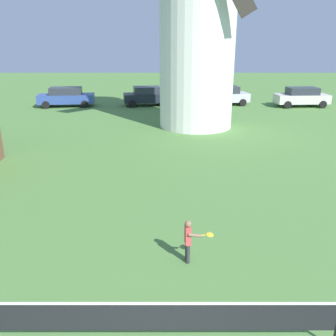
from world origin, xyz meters
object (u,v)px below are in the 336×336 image
at_px(parked_car_black, 148,96).
at_px(parked_car_blue, 68,97).
at_px(parked_car_silver, 225,95).
at_px(tennis_net, 168,317).
at_px(player_far, 190,239).
at_px(windmill, 200,5).
at_px(parked_car_cream, 303,97).

bearing_deg(parked_car_black, parked_car_blue, -175.42).
bearing_deg(parked_car_black, parked_car_silver, 1.70).
relative_size(tennis_net, parked_car_blue, 1.28).
relative_size(tennis_net, player_far, 5.36).
bearing_deg(parked_car_blue, windmill, -35.84).
bearing_deg(parked_car_black, player_far, -84.29).
bearing_deg(parked_car_cream, parked_car_black, 177.46).
distance_m(parked_car_blue, parked_car_silver, 13.08).
bearing_deg(player_far, parked_car_silver, 79.71).
relative_size(windmill, parked_car_cream, 3.36).
distance_m(windmill, parked_car_cream, 13.34).
relative_size(tennis_net, parked_car_black, 1.49).
height_order(player_far, parked_car_black, parked_car_black).
height_order(windmill, parked_car_cream, windmill).
bearing_deg(windmill, parked_car_black, 114.17).
relative_size(parked_car_black, parked_car_silver, 0.93).
bearing_deg(parked_car_black, parked_car_cream, -2.54).
distance_m(player_far, parked_car_blue, 24.01).
bearing_deg(parked_car_blue, parked_car_black, 4.58).
bearing_deg(parked_car_silver, parked_car_black, -178.30).
height_order(windmill, parked_car_silver, windmill).
relative_size(tennis_net, parked_car_silver, 1.38).
relative_size(windmill, parked_car_blue, 3.13).
bearing_deg(parked_car_blue, parked_car_cream, -0.12).
height_order(player_far, parked_car_blue, parked_car_blue).
height_order(parked_car_blue, parked_car_black, same).
distance_m(tennis_net, parked_car_blue, 26.35).
bearing_deg(player_far, parked_car_black, 95.71).
bearing_deg(tennis_net, windmill, 84.29).
xyz_separation_m(parked_car_blue, parked_car_cream, (19.37, -0.04, -0.00)).
distance_m(tennis_net, player_far, 2.74).
distance_m(parked_car_black, parked_car_cream, 12.78).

